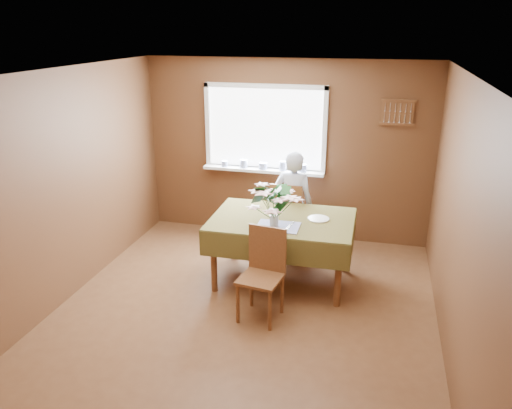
% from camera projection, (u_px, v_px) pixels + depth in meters
% --- Properties ---
extents(floor, '(4.50, 4.50, 0.00)m').
position_uv_depth(floor, '(243.00, 314.00, 5.33)').
color(floor, brown).
rests_on(floor, ground).
extents(ceiling, '(4.50, 4.50, 0.00)m').
position_uv_depth(ceiling, '(241.00, 73.00, 4.47)').
color(ceiling, white).
rests_on(ceiling, wall_back).
extents(wall_back, '(4.00, 0.00, 4.00)m').
position_uv_depth(wall_back, '(286.00, 151.00, 6.95)').
color(wall_back, brown).
rests_on(wall_back, floor).
extents(wall_front, '(4.00, 0.00, 4.00)m').
position_uv_depth(wall_front, '(136.00, 333.00, 2.85)').
color(wall_front, brown).
rests_on(wall_front, floor).
extents(wall_left, '(0.00, 4.50, 4.50)m').
position_uv_depth(wall_left, '(64.00, 188.00, 5.36)').
color(wall_left, brown).
rests_on(wall_left, floor).
extents(wall_right, '(0.00, 4.50, 4.50)m').
position_uv_depth(wall_right, '(458.00, 223.00, 4.44)').
color(wall_right, brown).
rests_on(wall_right, floor).
extents(window_assembly, '(1.72, 0.20, 1.22)m').
position_uv_depth(window_assembly, '(265.00, 143.00, 6.93)').
color(window_assembly, white).
rests_on(window_assembly, wall_back).
extents(spoon_rack, '(0.44, 0.05, 0.33)m').
position_uv_depth(spoon_rack, '(398.00, 112.00, 6.38)').
color(spoon_rack, brown).
rests_on(spoon_rack, wall_back).
extents(dining_table, '(1.66, 1.14, 0.81)m').
position_uv_depth(dining_table, '(282.00, 226.00, 5.80)').
color(dining_table, brown).
rests_on(dining_table, floor).
extents(chair_far, '(0.44, 0.44, 0.99)m').
position_uv_depth(chair_far, '(287.00, 216.00, 6.57)').
color(chair_far, brown).
rests_on(chair_far, floor).
extents(chair_near, '(0.47, 0.47, 0.96)m').
position_uv_depth(chair_near, '(263.00, 269.00, 5.16)').
color(chair_near, brown).
rests_on(chair_near, floor).
extents(seated_woman, '(0.55, 0.39, 1.42)m').
position_uv_depth(seated_woman, '(293.00, 204.00, 6.49)').
color(seated_woman, white).
rests_on(seated_woman, floor).
extents(flower_bouquet, '(0.51, 0.51, 0.43)m').
position_uv_depth(flower_bouquet, '(274.00, 202.00, 5.46)').
color(flower_bouquet, white).
rests_on(flower_bouquet, dining_table).
extents(side_plate, '(0.30, 0.30, 0.01)m').
position_uv_depth(side_plate, '(319.00, 219.00, 5.73)').
color(side_plate, white).
rests_on(side_plate, dining_table).
extents(table_knife, '(0.06, 0.24, 0.00)m').
position_uv_depth(table_knife, '(290.00, 225.00, 5.54)').
color(table_knife, silver).
rests_on(table_knife, dining_table).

